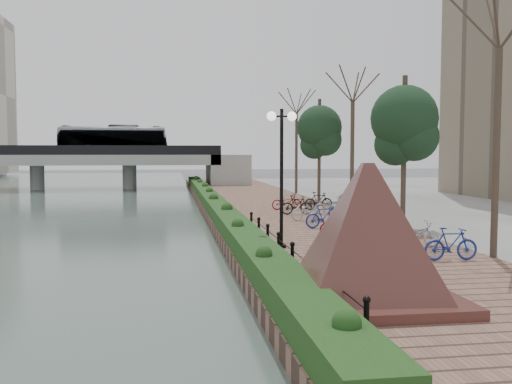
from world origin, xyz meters
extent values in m
plane|color=#59595B|center=(0.00, 0.00, 0.00)|extent=(220.00, 220.00, 0.00)
cube|color=brown|center=(4.00, 17.50, 0.25)|extent=(8.00, 75.00, 0.50)
cube|color=#193D16|center=(0.60, 20.00, 0.80)|extent=(1.10, 56.00, 0.60)
cylinder|color=black|center=(1.40, -5.00, 0.85)|extent=(0.10, 0.10, 0.70)
cylinder|color=black|center=(1.40, -3.00, 0.85)|extent=(0.10, 0.10, 0.70)
cylinder|color=black|center=(1.40, -1.00, 0.85)|extent=(0.10, 0.10, 0.70)
cylinder|color=black|center=(1.40, 1.00, 0.85)|extent=(0.10, 0.10, 0.70)
cylinder|color=black|center=(1.40, 3.00, 0.85)|extent=(0.10, 0.10, 0.70)
cylinder|color=black|center=(1.40, 5.00, 0.85)|extent=(0.10, 0.10, 0.70)
cylinder|color=black|center=(1.40, 7.00, 0.85)|extent=(0.10, 0.10, 0.70)
cylinder|color=black|center=(1.40, 9.00, 0.85)|extent=(0.10, 0.10, 0.70)
cube|color=#4B2021|center=(2.30, -2.45, 0.61)|extent=(3.67, 3.67, 0.22)
pyramid|color=#4B2021|center=(2.30, -2.45, 2.12)|extent=(5.78, 5.78, 2.80)
cylinder|color=black|center=(1.82, 4.71, 2.85)|extent=(0.12, 0.12, 4.70)
cylinder|color=black|center=(1.82, 4.71, 4.95)|extent=(0.70, 0.06, 0.06)
sphere|color=white|center=(1.47, 4.71, 4.95)|extent=(0.32, 0.32, 0.32)
sphere|color=white|center=(2.17, 4.71, 4.95)|extent=(0.32, 0.32, 0.32)
imported|color=brown|center=(4.00, 4.76, 1.41)|extent=(0.74, 0.57, 1.82)
imported|color=#B0B0B5|center=(4.60, 1.56, 0.95)|extent=(0.60, 1.71, 0.90)
imported|color=black|center=(4.60, 4.16, 1.00)|extent=(0.47, 1.66, 1.00)
imported|color=maroon|center=(4.60, 6.76, 0.95)|extent=(0.60, 1.71, 0.90)
imported|color=navy|center=(4.60, 9.36, 1.00)|extent=(0.47, 1.66, 1.00)
imported|color=#B0B0B5|center=(4.60, 11.96, 0.95)|extent=(0.60, 1.71, 0.90)
imported|color=black|center=(4.60, 14.56, 1.00)|extent=(0.47, 1.66, 1.00)
imported|color=maroon|center=(4.60, 17.16, 0.95)|extent=(0.60, 1.72, 0.90)
imported|color=navy|center=(6.40, 1.56, 1.00)|extent=(0.47, 1.66, 1.00)
imported|color=#B0B0B5|center=(6.40, 4.16, 0.95)|extent=(0.60, 1.71, 0.90)
imported|color=black|center=(6.40, 6.76, 1.00)|extent=(0.47, 1.66, 1.00)
imported|color=maroon|center=(6.40, 9.36, 0.95)|extent=(0.60, 1.71, 0.90)
imported|color=navy|center=(6.40, 11.96, 1.00)|extent=(0.47, 1.66, 1.00)
imported|color=#B0B0B5|center=(6.40, 14.56, 0.95)|extent=(0.60, 1.71, 0.90)
imported|color=black|center=(6.40, 17.16, 1.00)|extent=(0.47, 1.66, 1.00)
cube|color=gray|center=(-15.00, 45.00, 3.00)|extent=(36.00, 8.00, 1.00)
cube|color=black|center=(-15.00, 41.10, 3.95)|extent=(36.00, 0.15, 0.90)
cube|color=black|center=(-15.00, 48.90, 3.95)|extent=(36.00, 0.15, 0.90)
cylinder|color=gray|center=(-15.00, 45.00, 1.25)|extent=(1.40, 1.40, 2.50)
cylinder|color=gray|center=(-6.00, 45.00, 1.25)|extent=(1.40, 1.40, 2.50)
imported|color=silver|center=(-7.52, 45.00, 5.00)|extent=(2.52, 10.77, 3.00)
camera|label=1|loc=(-1.91, -14.21, 3.75)|focal=40.00mm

